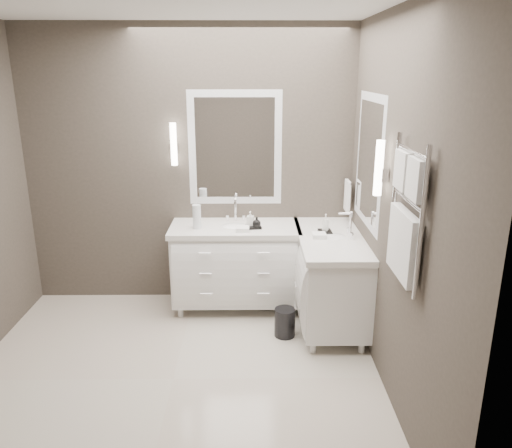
{
  "coord_description": "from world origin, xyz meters",
  "views": [
    {
      "loc": [
        0.61,
        -3.31,
        2.28
      ],
      "look_at": [
        0.64,
        0.7,
        1.03
      ],
      "focal_mm": 35.0,
      "sensor_mm": 36.0,
      "label": 1
    }
  ],
  "objects_px": {
    "towel_ladder": "(405,221)",
    "waste_bin": "(285,322)",
    "vanity_back": "(236,261)",
    "vanity_right": "(330,274)"
  },
  "relations": [
    {
      "from": "towel_ladder",
      "to": "waste_bin",
      "type": "xyz_separation_m",
      "value": [
        -0.65,
        1.05,
        -1.26
      ]
    },
    {
      "from": "vanity_right",
      "to": "waste_bin",
      "type": "relative_size",
      "value": 4.78
    },
    {
      "from": "vanity_back",
      "to": "vanity_right",
      "type": "bearing_deg",
      "value": -20.38
    },
    {
      "from": "vanity_back",
      "to": "vanity_right",
      "type": "xyz_separation_m",
      "value": [
        0.88,
        -0.33,
        0.0
      ]
    },
    {
      "from": "vanity_back",
      "to": "towel_ladder",
      "type": "relative_size",
      "value": 1.38
    },
    {
      "from": "towel_ladder",
      "to": "waste_bin",
      "type": "height_order",
      "value": "towel_ladder"
    },
    {
      "from": "vanity_back",
      "to": "waste_bin",
      "type": "distance_m",
      "value": 0.81
    },
    {
      "from": "vanity_right",
      "to": "towel_ladder",
      "type": "relative_size",
      "value": 1.38
    },
    {
      "from": "vanity_right",
      "to": "waste_bin",
      "type": "height_order",
      "value": "vanity_right"
    },
    {
      "from": "vanity_back",
      "to": "vanity_right",
      "type": "distance_m",
      "value": 0.93
    }
  ]
}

